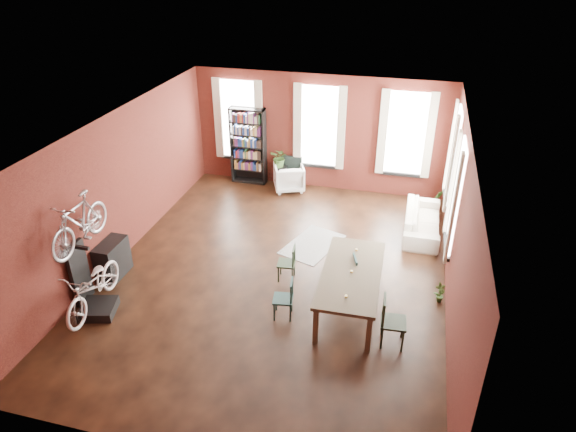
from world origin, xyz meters
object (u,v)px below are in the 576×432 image
(dining_chair_d, at_px, (363,276))
(plant_stand, at_px, (281,176))
(bookshelf, at_px, (248,146))
(console_table, at_px, (113,259))
(bike_trainer, at_px, (99,309))
(bicycle_floor, at_px, (89,268))
(dining_chair_a, at_px, (283,299))
(white_armchair, at_px, (289,176))
(dining_chair_b, at_px, (286,263))
(cream_sofa, at_px, (423,217))
(dining_table, at_px, (350,290))
(dining_chair_c, at_px, (394,322))

(dining_chair_d, height_order, plant_stand, dining_chair_d)
(bookshelf, distance_m, console_table, 5.40)
(bike_trainer, xyz_separation_m, bicycle_floor, (0.03, -0.04, 0.99))
(dining_chair_a, distance_m, console_table, 3.81)
(bookshelf, relative_size, plant_stand, 3.60)
(white_armchair, xyz_separation_m, bicycle_floor, (-2.12, -6.21, 0.67))
(bookshelf, height_order, bicycle_floor, bookshelf)
(dining_chair_b, relative_size, cream_sofa, 0.37)
(white_armchair, bearing_deg, plant_stand, -53.00)
(bookshelf, bearing_deg, dining_table, -53.66)
(dining_table, xyz_separation_m, dining_chair_a, (-1.17, -0.57, -0.01))
(dining_chair_c, height_order, plant_stand, dining_chair_c)
(dining_table, xyz_separation_m, console_table, (-4.97, -0.18, -0.01))
(plant_stand, bearing_deg, cream_sofa, -22.49)
(cream_sofa, bearing_deg, dining_chair_a, 147.90)
(dining_chair_a, xyz_separation_m, dining_chair_d, (1.35, 1.03, 0.04))
(white_armchair, bearing_deg, dining_chair_b, 82.06)
(bookshelf, xyz_separation_m, plant_stand, (0.98, -0.06, -0.79))
(dining_chair_a, distance_m, bike_trainer, 3.54)
(plant_stand, bearing_deg, white_armchair, -31.28)
(console_table, bearing_deg, dining_chair_d, 7.15)
(white_armchair, distance_m, bicycle_floor, 6.60)
(dining_chair_d, bearing_deg, plant_stand, 15.24)
(dining_chair_a, xyz_separation_m, bike_trainer, (-3.43, -0.80, -0.31))
(dining_chair_d, bearing_deg, cream_sofa, -38.27)
(bicycle_floor, bearing_deg, dining_chair_c, 2.97)
(dining_chair_d, distance_m, plant_stand, 5.35)
(bookshelf, relative_size, bicycle_floor, 1.23)
(dining_chair_a, xyz_separation_m, white_armchair, (-1.27, 5.37, 0.01))
(dining_table, xyz_separation_m, bike_trainer, (-4.61, -1.37, -0.32))
(console_table, bearing_deg, bike_trainer, -72.93)
(dining_chair_b, bearing_deg, bike_trainer, -63.86)
(dining_table, bearing_deg, dining_chair_c, -43.84)
(dining_table, height_order, bookshelf, bookshelf)
(bike_trainer, bearing_deg, white_armchair, 70.71)
(dining_chair_a, distance_m, dining_chair_c, 2.06)
(dining_chair_b, height_order, console_table, console_table)
(bicycle_floor, bearing_deg, dining_table, 13.70)
(dining_chair_a, xyz_separation_m, cream_sofa, (2.44, 3.88, 0.00))
(dining_chair_b, height_order, bicycle_floor, bicycle_floor)
(cream_sofa, height_order, bicycle_floor, bicycle_floor)
(dining_table, xyz_separation_m, plant_stand, (-2.71, 4.96, -0.11))
(bike_trainer, height_order, bicycle_floor, bicycle_floor)
(bicycle_floor, bearing_deg, dining_chair_a, 10.50)
(dining_chair_a, height_order, dining_chair_d, dining_chair_d)
(dining_table, xyz_separation_m, bicycle_floor, (-4.57, -1.41, 0.67))
(white_armchair, height_order, plant_stand, white_armchair)
(bike_trainer, distance_m, console_table, 1.27)
(bike_trainer, bearing_deg, bicycle_floor, -52.59)
(dining_chair_a, bearing_deg, plant_stand, -173.15)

